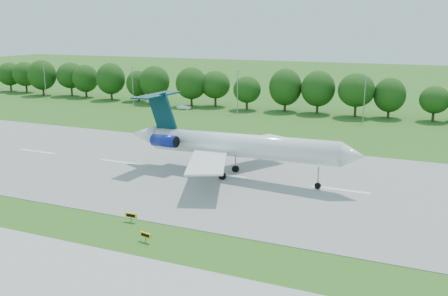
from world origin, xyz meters
TOP-DOWN VIEW (x-y plane):
  - ground at (0.00, 0.00)m, footprint 600.00×600.00m
  - runway at (0.00, 25.00)m, footprint 400.00×45.00m
  - tree_line at (0.00, 92.00)m, footprint 288.40×8.40m
  - light_poles at (-2.50, 82.00)m, footprint 175.90×0.25m
  - airliner at (1.57, 25.15)m, footprint 41.73×30.35m
  - taxi_sign_left at (2.76, -2.86)m, footprint 1.66×0.49m
  - taxi_sign_centre at (-2.17, 1.58)m, footprint 1.72×0.23m
  - service_vehicle_a at (-37.67, 83.01)m, footprint 4.26×2.10m
  - service_vehicle_b at (-39.06, 83.74)m, footprint 4.12×3.12m

SIDE VIEW (x-z plane):
  - ground at x=0.00m, z-range 0.00..0.00m
  - runway at x=0.00m, z-range 0.00..0.08m
  - service_vehicle_b at x=-39.06m, z-range 0.00..1.31m
  - service_vehicle_a at x=-37.67m, z-range 0.00..1.34m
  - taxi_sign_left at x=2.76m, z-range 0.28..1.44m
  - taxi_sign_centre at x=-2.17m, z-range 0.29..1.50m
  - airliner at x=1.57m, z-range -1.05..12.23m
  - tree_line at x=0.00m, z-range 0.99..11.39m
  - light_poles at x=-2.50m, z-range 0.24..12.43m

